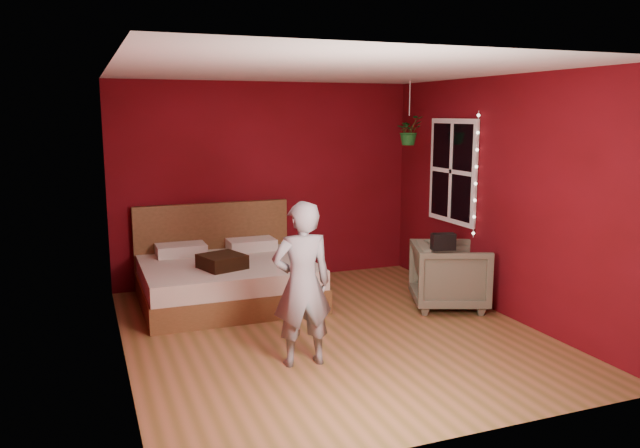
{
  "coord_description": "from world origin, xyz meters",
  "views": [
    {
      "loc": [
        -2.28,
        -5.6,
        2.19
      ],
      "look_at": [
        0.04,
        0.4,
        1.05
      ],
      "focal_mm": 35.0,
      "sensor_mm": 36.0,
      "label": 1
    }
  ],
  "objects": [
    {
      "name": "throw_pillow",
      "position": [
        -0.86,
        1.11,
        0.57
      ],
      "size": [
        0.55,
        0.55,
        0.16
      ],
      "primitive_type": "cube",
      "rotation": [
        0.0,
        0.0,
        0.32
      ],
      "color": "black",
      "rests_on": "bed"
    },
    {
      "name": "floor",
      "position": [
        0.0,
        0.0,
        0.0
      ],
      "size": [
        4.5,
        4.5,
        0.0
      ],
      "primitive_type": "plane",
      "color": "#925E3A",
      "rests_on": "ground"
    },
    {
      "name": "handbag",
      "position": [
        1.32,
        0.04,
        0.84
      ],
      "size": [
        0.27,
        0.18,
        0.18
      ],
      "primitive_type": "cube",
      "rotation": [
        0.0,
        0.0,
        -0.22
      ],
      "color": "black",
      "rests_on": "armchair"
    },
    {
      "name": "armchair",
      "position": [
        1.59,
        0.3,
        0.37
      ],
      "size": [
        1.06,
        1.04,
        0.75
      ],
      "primitive_type": "imported",
      "rotation": [
        0.0,
        0.0,
        1.2
      ],
      "color": "#666650",
      "rests_on": "ground"
    },
    {
      "name": "person",
      "position": [
        -0.54,
        -0.65,
        0.73
      ],
      "size": [
        0.55,
        0.38,
        1.46
      ],
      "primitive_type": "imported",
      "rotation": [
        0.0,
        0.0,
        3.08
      ],
      "color": "slate",
      "rests_on": "ground"
    },
    {
      "name": "hanging_plant",
      "position": [
        1.61,
        1.36,
        1.99
      ],
      "size": [
        0.38,
        0.35,
        0.8
      ],
      "color": "silver",
      "rests_on": "room_walls"
    },
    {
      "name": "fairy_lights",
      "position": [
        1.94,
        0.37,
        1.5
      ],
      "size": [
        0.04,
        0.04,
        1.45
      ],
      "color": "silver",
      "rests_on": "room_walls"
    },
    {
      "name": "bed",
      "position": [
        -0.75,
        1.46,
        0.28
      ],
      "size": [
        1.96,
        1.67,
        1.08
      ],
      "color": "brown",
      "rests_on": "ground"
    },
    {
      "name": "room_walls",
      "position": [
        0.0,
        0.0,
        1.68
      ],
      "size": [
        4.04,
        4.54,
        2.62
      ],
      "color": "#5F0A12",
      "rests_on": "ground"
    },
    {
      "name": "window",
      "position": [
        1.97,
        0.9,
        1.5
      ],
      "size": [
        0.05,
        0.97,
        1.27
      ],
      "color": "white",
      "rests_on": "room_walls"
    }
  ]
}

